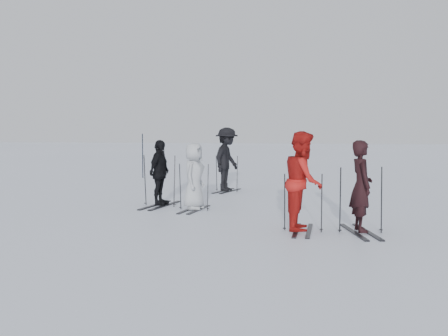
# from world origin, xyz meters

# --- Properties ---
(ground) EXTENTS (120.00, 120.00, 0.00)m
(ground) POSITION_xyz_m (0.00, 0.00, 0.00)
(ground) COLOR silver
(ground) RESTS_ON ground
(skier_near_dark) EXTENTS (0.55, 0.72, 1.75)m
(skier_near_dark) POSITION_xyz_m (3.21, -2.00, 0.88)
(skier_near_dark) COLOR black
(skier_near_dark) RESTS_ON ground
(skier_red) EXTENTS (0.75, 0.95, 1.93)m
(skier_red) POSITION_xyz_m (2.10, -2.04, 0.96)
(skier_red) COLOR #AB1613
(skier_red) RESTS_ON ground
(skier_grey) EXTENTS (0.60, 0.85, 1.62)m
(skier_grey) POSITION_xyz_m (-0.64, 0.37, 0.81)
(skier_grey) COLOR #A6ABB0
(skier_grey) RESTS_ON ground
(skier_uphill_left) EXTENTS (0.55, 1.04, 1.68)m
(skier_uphill_left) POSITION_xyz_m (-1.67, 0.90, 0.84)
(skier_uphill_left) COLOR black
(skier_uphill_left) RESTS_ON ground
(skier_uphill_far) EXTENTS (1.05, 1.44, 2.00)m
(skier_uphill_far) POSITION_xyz_m (-0.53, 4.51, 1.00)
(skier_uphill_far) COLOR black
(skier_uphill_far) RESTS_ON ground
(skis_near_dark) EXTENTS (1.97, 1.34, 1.31)m
(skis_near_dark) POSITION_xyz_m (3.21, -2.00, 0.66)
(skis_near_dark) COLOR black
(skis_near_dark) RESTS_ON ground
(skis_red) EXTENTS (1.62, 0.88, 1.17)m
(skis_red) POSITION_xyz_m (2.10, -2.04, 0.58)
(skis_red) COLOR black
(skis_red) RESTS_ON ground
(skis_grey) EXTENTS (1.70, 1.03, 1.18)m
(skis_grey) POSITION_xyz_m (-0.64, 0.37, 0.59)
(skis_grey) COLOR black
(skis_grey) RESTS_ON ground
(skis_uphill_left) EXTENTS (1.99, 1.25, 1.36)m
(skis_uphill_left) POSITION_xyz_m (-1.67, 0.90, 0.68)
(skis_uphill_left) COLOR black
(skis_uphill_left) RESTS_ON ground
(skis_uphill_far) EXTENTS (1.78, 1.23, 1.18)m
(skis_uphill_far) POSITION_xyz_m (-0.53, 4.51, 0.59)
(skis_uphill_far) COLOR black
(skis_uphill_far) RESTS_ON ground
(piste_marker) EXTENTS (0.04, 0.04, 1.79)m
(piste_marker) POSITION_xyz_m (-4.70, 8.69, 0.89)
(piste_marker) COLOR black
(piste_marker) RESTS_ON ground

